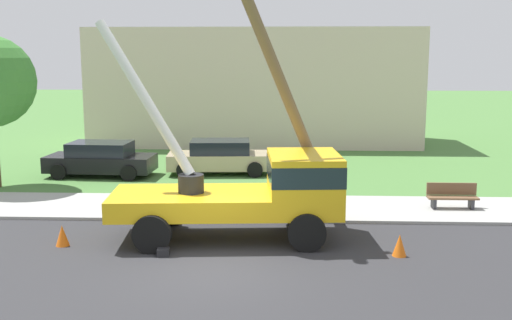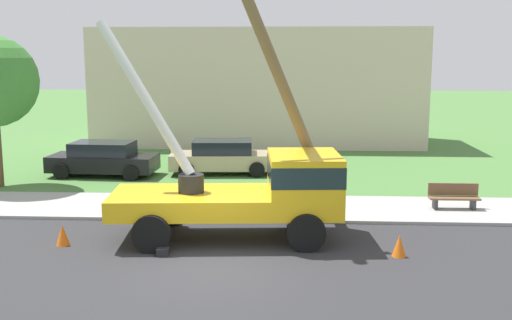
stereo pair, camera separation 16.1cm
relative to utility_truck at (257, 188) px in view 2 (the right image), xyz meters
name	(u,v)px [view 2 (the right image)]	position (x,y,z in m)	size (l,w,h in m)	color
ground_plane	(247,172)	(-0.92, 9.62, -1.41)	(120.00, 120.00, 0.00)	#477538
road_asphalt	(213,266)	(-0.92, -2.38, -1.40)	(80.00, 7.79, 0.01)	#2B2B2D
sidewalk_strip	(234,207)	(-0.92, 3.17, -1.36)	(80.00, 3.30, 0.10)	#9E9E99
utility_truck	(257,188)	(0.00, 0.00, 0.00)	(6.93, 3.24, 5.98)	gold
leaning_utility_pole	(282,83)	(0.65, 1.18, 2.80)	(3.91, 2.42, 8.27)	brown
traffic_cone_ahead	(399,246)	(3.66, -1.40, -1.13)	(0.36, 0.36, 0.56)	orange
traffic_cone_behind	(63,235)	(-5.11, -0.95, -1.13)	(0.36, 0.36, 0.56)	orange
traffic_cone_curbside	(315,221)	(1.64, 0.83, -1.13)	(0.36, 0.36, 0.56)	orange
parked_sedan_black	(103,159)	(-6.85, 8.42, -0.70)	(4.49, 2.17, 1.42)	black
parked_sedan_tan	(223,157)	(-1.94, 9.20, -0.70)	(4.51, 2.21, 1.42)	tan
park_bench	(454,197)	(6.20, 3.23, -0.95)	(1.60, 0.45, 0.90)	brown
lowrise_building_backdrop	(259,86)	(-0.88, 18.66, 1.79)	(18.00, 6.00, 6.40)	beige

